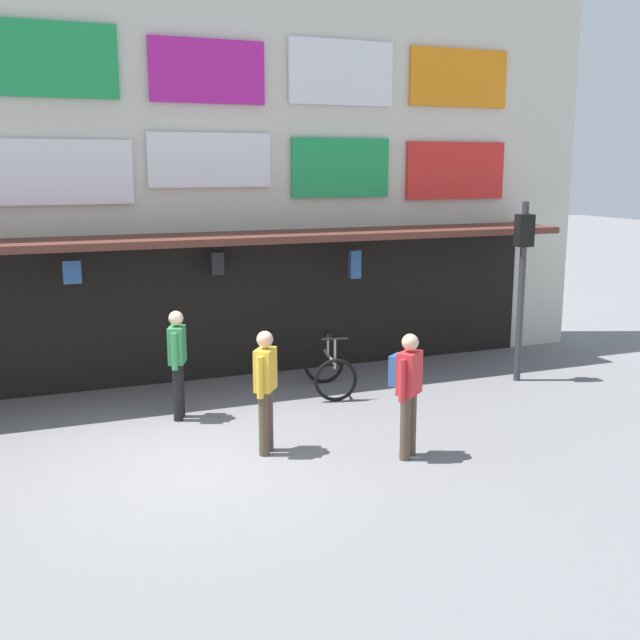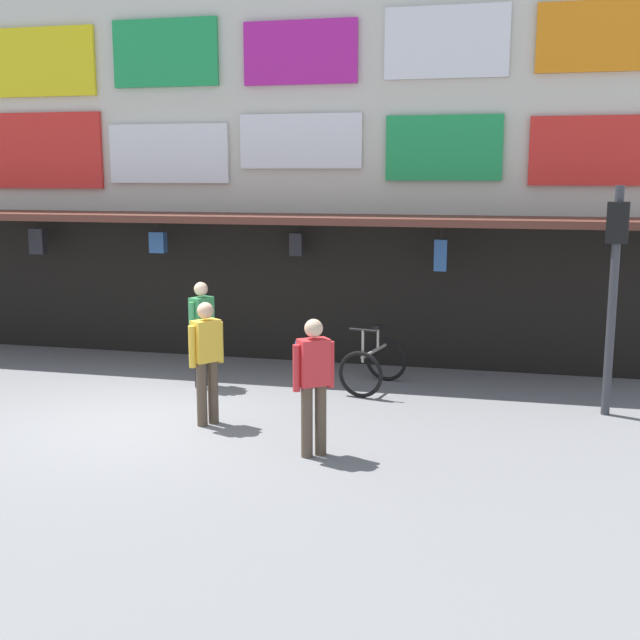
% 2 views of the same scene
% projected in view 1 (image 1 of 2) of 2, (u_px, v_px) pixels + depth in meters
% --- Properties ---
extents(ground_plane, '(80.00, 80.00, 0.00)m').
position_uv_depth(ground_plane, '(199.00, 464.00, 9.96)').
color(ground_plane, slate).
extents(shopfront, '(18.00, 2.60, 8.00)m').
position_uv_depth(shopfront, '(132.00, 156.00, 13.34)').
color(shopfront, beige).
rests_on(shopfront, ground).
extents(traffic_light_far, '(0.32, 0.35, 3.20)m').
position_uv_depth(traffic_light_far, '(522.00, 262.00, 13.45)').
color(traffic_light_far, '#38383D').
rests_on(traffic_light_far, ground).
extents(bicycle_parked, '(0.94, 1.28, 1.05)m').
position_uv_depth(bicycle_parked, '(330.00, 370.00, 13.07)').
color(bicycle_parked, black).
rests_on(bicycle_parked, ground).
extents(pedestrian_in_black, '(0.39, 0.45, 1.68)m').
position_uv_depth(pedestrian_in_black, '(265.00, 385.00, 10.17)').
color(pedestrian_in_black, brown).
rests_on(pedestrian_in_black, ground).
extents(pedestrian_in_purple, '(0.34, 0.50, 1.68)m').
position_uv_depth(pedestrian_in_purple, '(177.00, 359.00, 11.57)').
color(pedestrian_in_purple, black).
rests_on(pedestrian_in_purple, ground).
extents(pedestrian_in_blue, '(0.48, 0.47, 1.68)m').
position_uv_depth(pedestrian_in_blue, '(407.00, 386.00, 10.01)').
color(pedestrian_in_blue, brown).
rests_on(pedestrian_in_blue, ground).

